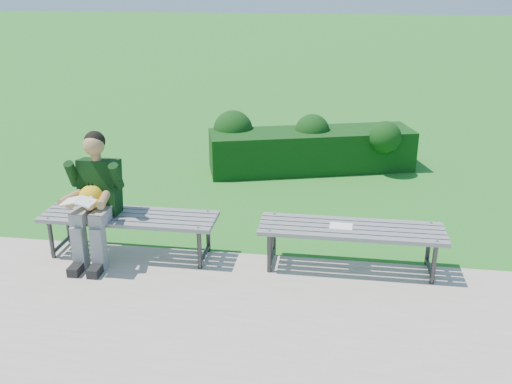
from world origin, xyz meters
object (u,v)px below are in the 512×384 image
object	(u,v)px
bench_right	(351,232)
paper_sheet	(341,226)
hedge	(306,146)
bench_left	(129,220)
seated_boy	(95,194)

from	to	relation	value
bench_right	paper_sheet	world-z (taller)	bench_right
hedge	bench_left	size ratio (longest dim) A/B	1.74
bench_left	bench_right	xyz separation A→B (m)	(2.25, 0.03, 0.00)
bench_left	bench_right	world-z (taller)	same
paper_sheet	hedge	bearing A→B (deg)	99.80
bench_right	paper_sheet	xyz separation A→B (m)	(-0.10, 0.00, 0.06)
hedge	seated_boy	xyz separation A→B (m)	(-1.92, -3.24, 0.35)
bench_left	paper_sheet	distance (m)	2.15
hedge	paper_sheet	distance (m)	3.16
seated_boy	paper_sheet	xyz separation A→B (m)	(2.45, 0.13, -0.24)
bench_left	seated_boy	distance (m)	0.43
hedge	bench_left	bearing A→B (deg)	-117.19
hedge	bench_right	distance (m)	3.18
bench_left	paper_sheet	world-z (taller)	bench_left
bench_right	seated_boy	distance (m)	2.57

